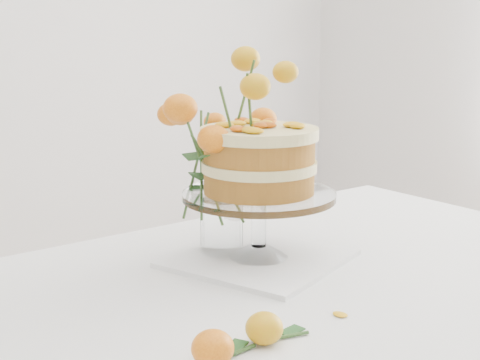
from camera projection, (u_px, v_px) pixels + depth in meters
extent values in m
cube|color=tan|center=(290.00, 301.00, 1.16)|extent=(1.40, 0.90, 0.04)
cylinder|color=tan|center=(365.00, 333.00, 1.89)|extent=(0.06, 0.06, 0.71)
cube|color=white|center=(290.00, 288.00, 1.15)|extent=(1.42, 0.92, 0.01)
cube|color=white|center=(156.00, 271.00, 1.53)|extent=(1.42, 0.01, 0.20)
cube|color=white|center=(258.00, 259.00, 1.28)|extent=(0.37, 0.37, 0.01)
cylinder|color=white|center=(259.00, 222.00, 1.27)|extent=(0.03, 0.03, 0.09)
cylinder|color=white|center=(259.00, 195.00, 1.26)|extent=(0.29, 0.29, 0.01)
cylinder|color=#A27824|center=(259.00, 181.00, 1.25)|extent=(0.27, 0.27, 0.04)
cylinder|color=beige|center=(259.00, 166.00, 1.25)|extent=(0.28, 0.28, 0.02)
cylinder|color=#A27824|center=(259.00, 150.00, 1.24)|extent=(0.27, 0.27, 0.04)
cylinder|color=beige|center=(259.00, 133.00, 1.23)|extent=(0.28, 0.28, 0.02)
cylinder|color=white|center=(222.00, 254.00, 1.32)|extent=(0.07, 0.07, 0.01)
cylinder|color=white|center=(222.00, 228.00, 1.30)|extent=(0.08, 0.08, 0.10)
ellipsoid|color=orange|center=(264.00, 328.00, 0.94)|extent=(0.05, 0.05, 0.05)
cylinder|color=#325522|center=(288.00, 337.00, 0.96)|extent=(0.06, 0.02, 0.01)
ellipsoid|color=#C45109|center=(213.00, 348.00, 0.87)|extent=(0.06, 0.06, 0.05)
cylinder|color=#325522|center=(236.00, 354.00, 0.91)|extent=(0.07, 0.01, 0.01)
ellipsoid|color=#E5A10E|center=(274.00, 323.00, 1.00)|extent=(0.03, 0.02, 0.00)
ellipsoid|color=#E5A10E|center=(340.00, 315.00, 1.03)|extent=(0.03, 0.02, 0.00)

